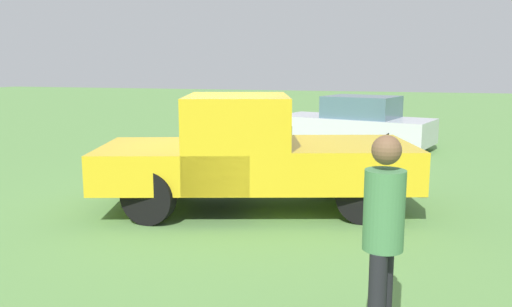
{
  "coord_description": "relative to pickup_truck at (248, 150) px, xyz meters",
  "views": [
    {
      "loc": [
        3.1,
        -7.93,
        2.28
      ],
      "look_at": [
        0.68,
        -0.12,
        0.9
      ],
      "focal_mm": 36.45,
      "sensor_mm": 36.0,
      "label": 1
    }
  ],
  "objects": [
    {
      "name": "ground_plane",
      "position": [
        -0.56,
        0.16,
        -0.95
      ],
      "size": [
        80.0,
        80.0,
        0.0
      ],
      "primitive_type": "plane",
      "color": "#5B8C47"
    },
    {
      "name": "pickup_truck",
      "position": [
        0.0,
        0.0,
        0.0
      ],
      "size": [
        5.28,
        3.38,
        1.83
      ],
      "rotation": [
        0.0,
        0.0,
        0.31
      ],
      "color": "black",
      "rests_on": "ground_plane"
    },
    {
      "name": "sedan_near",
      "position": [
        0.92,
        6.96,
        -0.29
      ],
      "size": [
        4.56,
        2.8,
        1.46
      ],
      "rotation": [
        0.0,
        0.0,
        2.88
      ],
      "color": "black",
      "rests_on": "ground_plane"
    },
    {
      "name": "person_visitor",
      "position": [
        2.33,
        -3.73,
        0.04
      ],
      "size": [
        0.38,
        0.38,
        1.76
      ],
      "rotation": [
        0.0,
        0.0,
        6.08
      ],
      "color": "black",
      "rests_on": "ground_plane"
    }
  ]
}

